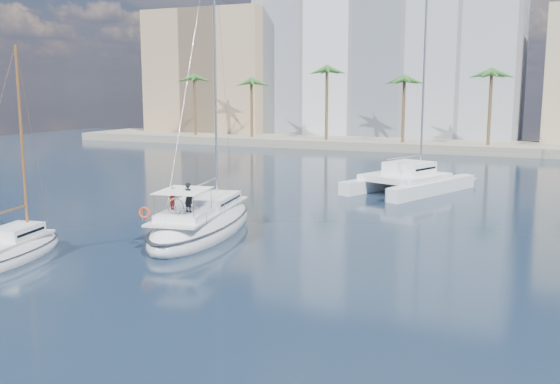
% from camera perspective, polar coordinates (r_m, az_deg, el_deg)
% --- Properties ---
extents(ground, '(160.00, 160.00, 0.00)m').
position_cam_1_polar(ground, '(33.94, -0.65, -5.24)').
color(ground, black).
rests_on(ground, ground).
extents(quay, '(120.00, 14.00, 1.20)m').
position_cam_1_polar(quay, '(92.29, 15.11, 4.12)').
color(quay, gray).
rests_on(quay, ground).
extents(building_modern, '(42.00, 16.00, 28.00)m').
position_cam_1_polar(building_modern, '(106.19, 9.87, 12.20)').
color(building_modern, silver).
rests_on(building_modern, ground).
extents(building_tan_left, '(22.00, 14.00, 22.00)m').
position_cam_1_polar(building_tan_left, '(113.46, -5.81, 10.58)').
color(building_tan_left, tan).
rests_on(building_tan_left, ground).
extents(palm_left, '(3.60, 3.60, 12.30)m').
position_cam_1_polar(palm_left, '(99.08, -5.16, 10.35)').
color(palm_left, brown).
rests_on(palm_left, ground).
extents(palm_centre, '(3.60, 3.60, 12.30)m').
position_cam_1_polar(palm_centre, '(88.00, 14.99, 10.20)').
color(palm_centre, brown).
rests_on(palm_centre, ground).
extents(main_sloop, '(6.45, 13.72, 19.58)m').
position_cam_1_polar(main_sloop, '(37.94, -7.10, -2.86)').
color(main_sloop, white).
rests_on(main_sloop, ground).
extents(small_sloop, '(3.90, 8.28, 11.44)m').
position_cam_1_polar(small_sloop, '(34.50, -23.51, -5.08)').
color(small_sloop, white).
rests_on(small_sloop, ground).
extents(catamaran, '(9.68, 12.99, 17.05)m').
position_cam_1_polar(catamaran, '(53.82, 11.62, 1.26)').
color(catamaran, white).
rests_on(catamaran, ground).
extents(seagull, '(0.99, 0.42, 0.18)m').
position_cam_1_polar(seagull, '(40.58, -7.42, -1.65)').
color(seagull, silver).
rests_on(seagull, ground).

